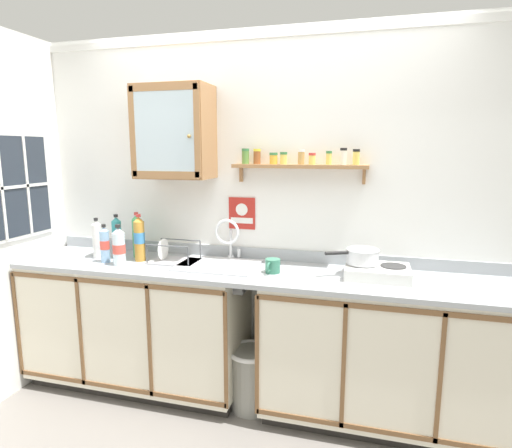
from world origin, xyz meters
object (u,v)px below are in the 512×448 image
Objects in this scene: trash_bin at (251,377)px; bottle_opaque_white_2 at (97,240)px; dish_rack at (173,259)px; bottle_water_blue_4 at (105,245)px; bottle_detergent_teal_0 at (117,238)px; bottle_soda_green_3 at (137,237)px; hot_plate_stove at (377,272)px; bottle_water_clear_1 at (119,247)px; bottle_juice_amber_5 at (139,239)px; mug at (273,266)px; saucepan at (362,256)px; sink at (219,268)px; warning_sign at (242,214)px; wall_cabinet at (174,132)px.

bottle_opaque_white_2 is at bearing 176.49° from trash_bin.
dish_rack is (0.57, 0.04, -0.11)m from bottle_opaque_white_2.
bottle_detergent_teal_0 is at bearing 80.85° from bottle_water_blue_4.
bottle_detergent_teal_0 is at bearing -150.66° from bottle_soda_green_3.
trash_bin is at bearing -10.19° from dish_rack.
bottle_water_blue_4 is at bearing -35.03° from bottle_opaque_white_2.
bottle_water_clear_1 reaches higher than hot_plate_stove.
bottle_juice_amber_5 reaches higher than bottle_water_clear_1.
dish_rack is at bearing 3.58° from bottle_opaque_white_2.
bottle_detergent_teal_0 reaches higher than mug.
saucepan is 1.22× the size of bottle_water_blue_4.
bottle_water_blue_4 is 0.64× the size of trash_bin.
sink is 0.74m from trash_bin.
bottle_soda_green_3 reaches higher than bottle_opaque_white_2.
bottle_water_blue_4 is 0.81× the size of dish_rack.
saucepan is at bearing 167.67° from hot_plate_stove.
trash_bin is (1.02, -0.11, -0.86)m from bottle_detergent_teal_0.
dish_rack is at bearing 26.58° from bottle_water_clear_1.
bottle_opaque_white_2 is (-0.25, 0.12, 0.01)m from bottle_water_clear_1.
sink is at bearing -5.65° from bottle_soda_green_3.
hot_plate_stove is 1.35m from dish_rack.
trash_bin is at bearing 0.73° from bottle_water_blue_4.
bottle_detergent_teal_0 is 0.90m from warning_sign.
bottle_water_blue_4 is at bearing -176.18° from hot_plate_stove.
bottle_opaque_white_2 is 1.05m from warning_sign.
sink is at bearing -16.10° from wall_cabinet.
hot_plate_stove reaches higher than trash_bin.
dish_rack is at bearing 174.79° from mug.
warning_sign is (-0.30, 0.31, 0.27)m from mug.
sink is 1.61× the size of bottle_soda_green_3.
hot_plate_stove is (1.02, -0.00, 0.06)m from sink.
saucepan is at bearing 1.72° from bottle_juice_amber_5.
bottle_soda_green_3 is at bearing 174.35° from sink.
bottle_opaque_white_2 is 0.47× the size of wall_cabinet.
mug reaches higher than hot_plate_stove.
bottle_water_blue_4 is (-1.71, -0.14, -0.00)m from saucepan.
bottle_water_blue_4 is at bearing -177.35° from mug.
bottle_water_clear_1 reaches higher than bottle_water_blue_4.
wall_cabinet is (0.23, 0.13, 0.72)m from bottle_juice_amber_5.
bottle_detergent_teal_0 is 0.19m from bottle_juice_amber_5.
bottle_detergent_teal_0 reaches higher than trash_bin.
bottle_soda_green_3 is (-0.65, 0.06, 0.17)m from sink.
warning_sign is (0.87, 0.36, 0.20)m from bottle_water_blue_4.
bottle_water_blue_4 is (0.12, -0.08, -0.01)m from bottle_opaque_white_2.
wall_cabinet reaches higher than hot_plate_stove.
dish_rack is 0.95m from trash_bin.
warning_sign reaches higher than mug.
sink is 1.97× the size of bottle_water_blue_4.
trash_bin is (0.90, -0.17, -0.86)m from bottle_soda_green_3.
bottle_juice_amber_5 is (0.19, -0.02, 0.01)m from bottle_detergent_teal_0.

